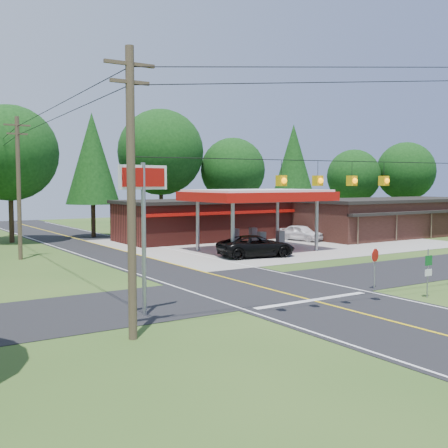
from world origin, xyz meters
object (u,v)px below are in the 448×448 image
octagonal_stop_sign (375,259)px  gas_canopy (257,197)px  sedan_car (301,233)px  big_stop_sign (144,204)px  suv_car (256,246)px

octagonal_stop_sign → gas_canopy: bearing=74.5°
sedan_car → gas_canopy: bearing=-165.3°
big_stop_sign → gas_canopy: bearing=42.1°
gas_canopy → big_stop_sign: (-16.74, -15.15, 0.30)m
suv_car → big_stop_sign: 19.28m
gas_canopy → big_stop_sign: size_ratio=1.70×
sedan_car → big_stop_sign: (-24.74, -19.15, 3.82)m
gas_canopy → octagonal_stop_sign: (-4.50, -16.24, -2.69)m
gas_canopy → sedan_car: size_ratio=2.44×
gas_canopy → suv_car: bearing=-126.9°
suv_car → sedan_car: suv_car is taller
gas_canopy → octagonal_stop_sign: gas_canopy is taller
gas_canopy → big_stop_sign: bearing=-137.9°
gas_canopy → suv_car: (-2.25, -3.00, -3.47)m
suv_car → octagonal_stop_sign: 13.46m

